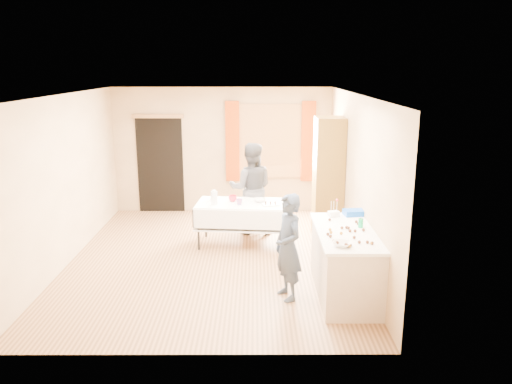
{
  "coord_description": "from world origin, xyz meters",
  "views": [
    {
      "loc": [
        0.68,
        -7.52,
        3.02
      ],
      "look_at": [
        0.7,
        0.0,
        1.11
      ],
      "focal_mm": 35.0,
      "sensor_mm": 36.0,
      "label": 1
    }
  ],
  "objects_px": {
    "chair": "(254,215)",
    "girl": "(288,247)",
    "woman": "(251,188)",
    "cabinet": "(328,178)",
    "counter": "(345,263)",
    "party_table": "(243,220)"
  },
  "relations": [
    {
      "from": "chair",
      "to": "cabinet",
      "type": "bearing_deg",
      "value": -11.87
    },
    {
      "from": "woman",
      "to": "girl",
      "type": "bearing_deg",
      "value": 101.72
    },
    {
      "from": "chair",
      "to": "woman",
      "type": "xyz_separation_m",
      "value": [
        -0.04,
        -0.21,
        0.57
      ]
    },
    {
      "from": "cabinet",
      "to": "girl",
      "type": "bearing_deg",
      "value": -109.04
    },
    {
      "from": "chair",
      "to": "girl",
      "type": "xyz_separation_m",
      "value": [
        0.46,
        -2.91,
        0.44
      ]
    },
    {
      "from": "cabinet",
      "to": "chair",
      "type": "xyz_separation_m",
      "value": [
        -1.34,
        0.38,
        -0.8
      ]
    },
    {
      "from": "cabinet",
      "to": "chair",
      "type": "bearing_deg",
      "value": 164.31
    },
    {
      "from": "chair",
      "to": "woman",
      "type": "relative_size",
      "value": 0.55
    },
    {
      "from": "woman",
      "to": "cabinet",
      "type": "bearing_deg",
      "value": 174.47
    },
    {
      "from": "cabinet",
      "to": "party_table",
      "type": "distance_m",
      "value": 1.71
    },
    {
      "from": "counter",
      "to": "party_table",
      "type": "height_order",
      "value": "counter"
    },
    {
      "from": "girl",
      "to": "woman",
      "type": "xyz_separation_m",
      "value": [
        -0.5,
        2.7,
        0.13
      ]
    },
    {
      "from": "cabinet",
      "to": "counter",
      "type": "bearing_deg",
      "value": -92.34
    },
    {
      "from": "counter",
      "to": "woman",
      "type": "bearing_deg",
      "value": 116.12
    },
    {
      "from": "party_table",
      "to": "girl",
      "type": "distance_m",
      "value": 2.16
    },
    {
      "from": "party_table",
      "to": "woman",
      "type": "relative_size",
      "value": 0.99
    },
    {
      "from": "counter",
      "to": "party_table",
      "type": "relative_size",
      "value": 1.0
    },
    {
      "from": "chair",
      "to": "counter",
      "type": "bearing_deg",
      "value": -62.53
    },
    {
      "from": "counter",
      "to": "cabinet",
      "type": "bearing_deg",
      "value": 87.66
    },
    {
      "from": "party_table",
      "to": "woman",
      "type": "xyz_separation_m",
      "value": [
        0.13,
        0.65,
        0.4
      ]
    },
    {
      "from": "chair",
      "to": "girl",
      "type": "height_order",
      "value": "girl"
    },
    {
      "from": "girl",
      "to": "woman",
      "type": "relative_size",
      "value": 0.85
    }
  ]
}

